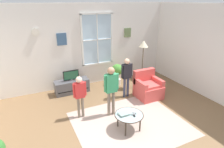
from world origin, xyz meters
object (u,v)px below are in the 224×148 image
Objects in this scene: cup at (134,113)px; potted_plant_by_window at (117,72)px; coffee_table at (129,115)px; floor_lamp at (143,49)px; person_red_shirt at (80,92)px; tv_stand at (72,86)px; television at (71,75)px; remote_near_cup at (134,113)px; remote_near_books at (134,115)px; person_green_shirt at (111,86)px; book_stack at (124,114)px; armchair at (148,88)px; person_black_shirt at (127,73)px.

potted_plant_by_window reaches higher than cup.
floor_lamp reaches higher than coffee_table.
person_red_shirt reaches higher than cup.
television reaches higher than tv_stand.
remote_near_cup is 0.18× the size of potted_plant_by_window.
person_green_shirt is (-0.20, 0.85, 0.45)m from remote_near_books.
television is 2.70m from coffee_table.
remote_near_books is (0.83, -2.67, 0.20)m from tv_stand.
floor_lamp is at bearing -14.82° from television.
book_stack is at bearing 157.29° from coffee_table.
television is at bearing 108.91° from person_green_shirt.
armchair reaches higher than remote_near_books.
armchair is at bearing -32.59° from television.
floor_lamp reaches higher than remote_near_books.
remote_near_books is at bearing -108.50° from potted_plant_by_window.
person_black_shirt is at bearing 154.23° from armchair.
remote_near_cup is 1.49m from person_red_shirt.
coffee_table is at bearing -178.74° from remote_near_cup.
person_green_shirt is (0.79, -0.25, 0.13)m from person_red_shirt.
remote_near_books is (0.83, -2.67, -0.21)m from television.
person_black_shirt is (0.67, 1.56, 0.36)m from cup.
person_red_shirt reaches higher than armchair.
person_black_shirt reaches higher than tv_stand.
person_red_shirt is at bearing -141.04° from potted_plant_by_window.
coffee_table is (-1.41, -1.21, 0.06)m from armchair.
potted_plant_by_window is (1.70, -0.07, -0.13)m from television.
television is at bearing 177.61° from potted_plant_by_window.
coffee_table is 1.75m from person_black_shirt.
tv_stand is 4.67× the size of book_stack.
remote_near_cup is 0.11× the size of person_black_shirt.
cup is 0.94m from person_green_shirt.
television is 1.59m from person_red_shirt.
tv_stand is 0.87× the size of person_black_shirt.
tv_stand is 2.56m from armchair.
floor_lamp reaches higher than tv_stand.
potted_plant_by_window is (0.87, 2.60, 0.07)m from remote_near_books.
remote_near_cup is (0.06, 0.09, 0.00)m from remote_near_books.
armchair is at bearing 37.06° from book_stack.
potted_plant_by_window is at bearing 79.81° from person_black_shirt.
remote_near_cup is at bearing -43.68° from person_red_shirt.
person_red_shirt is 2.40m from potted_plant_by_window.
book_stack is 0.17× the size of person_green_shirt.
person_green_shirt reaches higher than potted_plant_by_window.
remote_near_books is 0.08× the size of floor_lamp.
book_stack is 1.76m from person_black_shirt.
floor_lamp is (1.66, 1.95, 1.04)m from coffee_table.
cup is at bearing -128.93° from remote_near_cup.
person_red_shirt is 0.69× the size of floor_lamp.
armchair is 2.36m from person_red_shirt.
person_black_shirt is (-0.64, 0.31, 0.49)m from armchair.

